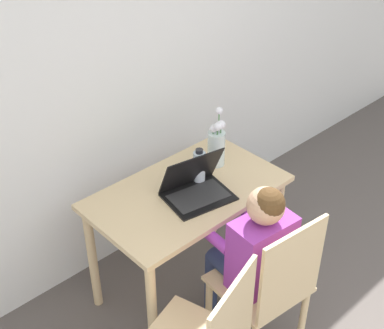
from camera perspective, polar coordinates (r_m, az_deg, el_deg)
The scene contains 7 objects.
wall_back at distance 3.05m, azimuth -4.47°, elevation 11.99°, with size 6.40×0.05×2.50m.
dining_table at distance 2.86m, azimuth -0.49°, elevation -4.49°, with size 1.03×0.61×0.71m.
chair_occupied at distance 2.65m, azimuth 8.20°, elevation -12.88°, with size 0.44×0.44×0.90m.
person_seated at distance 2.59m, azimuth 6.58°, elevation -8.77°, with size 0.35×0.45×1.02m.
laptop at distance 2.73m, azimuth 0.38°, elevation -2.31°, with size 0.37×0.31×0.24m.
flower_vase at distance 2.93m, azimuth 2.64°, elevation 2.17°, with size 0.10×0.10×0.35m.
water_bottle at distance 2.81m, azimuth 0.78°, elevation -0.23°, with size 0.07×0.07×0.20m.
Camera 1 is at (-1.75, 0.00, 2.38)m, focal length 50.00 mm.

